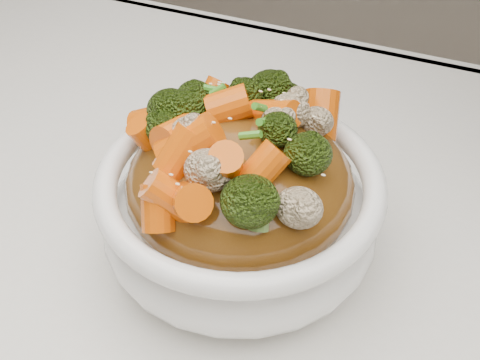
% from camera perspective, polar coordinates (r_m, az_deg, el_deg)
% --- Properties ---
extents(tablecloth, '(1.20, 0.80, 0.04)m').
position_cam_1_polar(tablecloth, '(0.46, -7.08, -9.82)').
color(tablecloth, silver).
rests_on(tablecloth, dining_table).
extents(bowl, '(0.25, 0.25, 0.08)m').
position_cam_1_polar(bowl, '(0.42, 0.00, -3.15)').
color(bowl, white).
rests_on(bowl, tablecloth).
extents(sauce_base, '(0.20, 0.20, 0.09)m').
position_cam_1_polar(sauce_base, '(0.40, 0.00, -0.30)').
color(sauce_base, '#59330F').
rests_on(sauce_base, bowl).
extents(carrots, '(0.20, 0.20, 0.05)m').
position_cam_1_polar(carrots, '(0.37, 0.00, 6.64)').
color(carrots, '#D85607').
rests_on(carrots, sauce_base).
extents(broccoli, '(0.20, 0.20, 0.04)m').
position_cam_1_polar(broccoli, '(0.37, 0.00, 6.52)').
color(broccoli, black).
rests_on(broccoli, sauce_base).
extents(cauliflower, '(0.20, 0.20, 0.03)m').
position_cam_1_polar(cauliflower, '(0.37, 0.00, 6.28)').
color(cauliflower, tan).
rests_on(cauliflower, sauce_base).
extents(scallions, '(0.15, 0.15, 0.02)m').
position_cam_1_polar(scallions, '(0.36, 0.00, 6.76)').
color(scallions, '#37801D').
rests_on(scallions, sauce_base).
extents(sesame_seeds, '(0.18, 0.18, 0.01)m').
position_cam_1_polar(sesame_seeds, '(0.36, 0.00, 6.76)').
color(sesame_seeds, beige).
rests_on(sesame_seeds, sauce_base).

